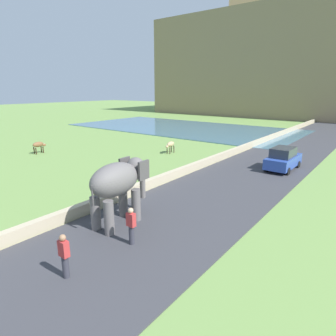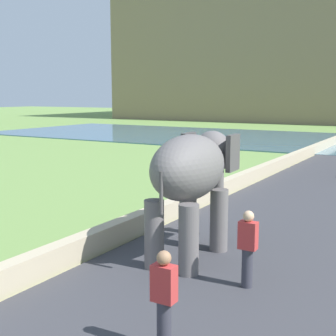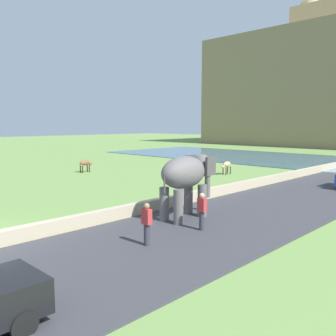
{
  "view_description": "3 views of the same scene",
  "coord_description": "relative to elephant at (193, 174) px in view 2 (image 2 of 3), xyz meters",
  "views": [
    {
      "loc": [
        12.79,
        -0.38,
        6.15
      ],
      "look_at": [
        2.28,
        13.23,
        1.41
      ],
      "focal_mm": 30.9,
      "sensor_mm": 36.0,
      "label": 1
    },
    {
      "loc": [
        8.35,
        -1.44,
        3.88
      ],
      "look_at": [
        -0.09,
        12.93,
        1.25
      ],
      "focal_mm": 49.96,
      "sensor_mm": 36.0,
      "label": 2
    },
    {
      "loc": [
        14.49,
        -4.39,
        4.46
      ],
      "look_at": [
        -2.26,
        12.61,
        1.53
      ],
      "focal_mm": 38.78,
      "sensor_mm": 36.0,
      "label": 3
    }
  ],
  "objects": [
    {
      "name": "person_trailing",
      "position": [
        1.58,
        -3.95,
        -1.16
      ],
      "size": [
        0.36,
        0.22,
        1.63
      ],
      "color": "#33333D",
      "rests_on": "ground"
    },
    {
      "name": "lake",
      "position": [
        -17.41,
        29.96,
        -2.0
      ],
      "size": [
        36.0,
        18.0,
        0.08
      ],
      "primitive_type": "cube",
      "color": "#426B84",
      "rests_on": "ground"
    },
    {
      "name": "elephant",
      "position": [
        0.0,
        0.0,
        0.0
      ],
      "size": [
        1.54,
        3.5,
        2.99
      ],
      "color": "#605B5B",
      "rests_on": "ground"
    },
    {
      "name": "cow_tan",
      "position": [
        -7.44,
        13.65,
        -1.2
      ],
      "size": [
        0.54,
        1.41,
        1.15
      ],
      "color": "tan",
      "rests_on": "ground"
    },
    {
      "name": "person_beside_elephant",
      "position": [
        1.8,
        -1.07,
        -1.16
      ],
      "size": [
        0.36,
        0.22,
        1.63
      ],
      "color": "#33333D",
      "rests_on": "ground"
    },
    {
      "name": "barrier_wall",
      "position": [
        -2.21,
        9.9,
        -1.74
      ],
      "size": [
        0.4,
        110.0,
        0.6
      ],
      "primitive_type": "cube",
      "color": "tan",
      "rests_on": "ground"
    }
  ]
}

